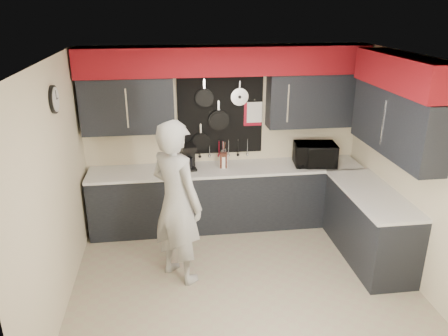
{
  "coord_description": "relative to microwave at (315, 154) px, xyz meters",
  "views": [
    {
      "loc": [
        -0.81,
        -4.33,
        3.15
      ],
      "look_at": [
        -0.16,
        0.5,
        1.28
      ],
      "focal_mm": 35.0,
      "sensor_mm": 36.0,
      "label": 1
    }
  ],
  "objects": [
    {
      "name": "person",
      "position": [
        -2.02,
        -1.14,
        -0.1
      ],
      "size": [
        0.83,
        0.85,
        1.97
      ],
      "primitive_type": "imported",
      "rotation": [
        0.0,
        0.0,
        2.31
      ],
      "color": "#BBBBB8",
      "rests_on": "ground"
    },
    {
      "name": "utensil_crock",
      "position": [
        -1.31,
        0.09,
        -0.08
      ],
      "size": [
        0.13,
        0.13,
        0.17
      ],
      "primitive_type": "cylinder",
      "color": "white",
      "rests_on": "base_cabinets"
    },
    {
      "name": "coffee_maker",
      "position": [
        -1.82,
        0.09,
        0.02
      ],
      "size": [
        0.23,
        0.27,
        0.35
      ],
      "rotation": [
        0.0,
        0.0,
        0.19
      ],
      "color": "black",
      "rests_on": "base_cabinets"
    },
    {
      "name": "ground",
      "position": [
        -1.27,
        -1.38,
        -1.08
      ],
      "size": [
        4.0,
        4.0,
        0.0
      ],
      "primitive_type": "plane",
      "color": "tan",
      "rests_on": "ground"
    },
    {
      "name": "knife_block",
      "position": [
        -1.32,
        0.08,
        -0.05
      ],
      "size": [
        0.11,
        0.11,
        0.22
      ],
      "primitive_type": "cube",
      "rotation": [
        0.0,
        0.0,
        -0.1
      ],
      "color": "#3C1A13",
      "rests_on": "base_cabinets"
    },
    {
      "name": "right_wall_assembly",
      "position": [
        0.58,
        -1.11,
        0.86
      ],
      "size": [
        0.36,
        3.5,
        2.6
      ],
      "color": "beige",
      "rests_on": "ground"
    },
    {
      "name": "microwave",
      "position": [
        0.0,
        0.0,
        0.0
      ],
      "size": [
        0.63,
        0.46,
        0.32
      ],
      "primitive_type": "imported",
      "rotation": [
        0.0,
        0.0,
        -0.12
      ],
      "color": "black",
      "rests_on": "base_cabinets"
    },
    {
      "name": "back_wall_assembly",
      "position": [
        -1.26,
        0.22,
        0.93
      ],
      "size": [
        4.0,
        0.36,
        2.6
      ],
      "color": "beige",
      "rests_on": "ground"
    },
    {
      "name": "base_cabinets",
      "position": [
        -0.78,
        -0.25,
        -0.62
      ],
      "size": [
        3.95,
        2.2,
        0.92
      ],
      "color": "black",
      "rests_on": "ground"
    },
    {
      "name": "left_wall_assembly",
      "position": [
        -3.27,
        -1.36,
        0.25
      ],
      "size": [
        0.05,
        3.5,
        2.6
      ],
      "color": "beige",
      "rests_on": "ground"
    }
  ]
}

